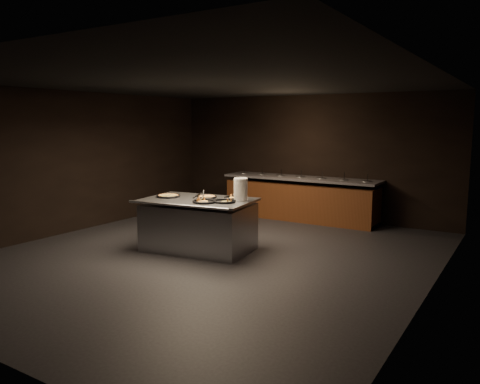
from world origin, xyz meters
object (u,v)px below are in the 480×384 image
Objects in this scene: pan_veggie_whole at (168,196)px; pan_cheese_whole at (207,197)px; plate_stack at (241,189)px; serving_counter at (199,226)px.

pan_cheese_whole is (0.66, 0.28, -0.00)m from pan_veggie_whole.
plate_stack is at bearing 16.07° from pan_veggie_whole.
serving_counter is 0.79m from pan_veggie_whole.
pan_cheese_whole is (0.05, 0.19, 0.50)m from serving_counter.
pan_veggie_whole is at bearing -157.34° from pan_cheese_whole.
serving_counter is at bearing 8.43° from pan_veggie_whole.
pan_veggie_whole is (-0.61, -0.09, 0.50)m from serving_counter.
pan_veggie_whole reaches higher than serving_counter.
serving_counter is 5.75× the size of pan_cheese_whole.
pan_veggie_whole is at bearing -179.36° from serving_counter.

